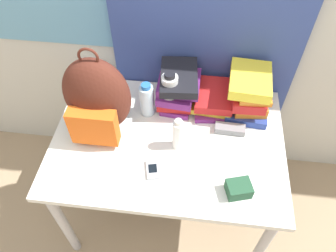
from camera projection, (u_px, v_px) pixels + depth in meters
name	position (u px, v px, depth m)	size (l,w,h in m)	color
desk	(168.00, 149.00, 1.69)	(1.14, 0.80, 0.71)	silver
backpack	(97.00, 99.00, 1.52)	(0.32, 0.25, 0.48)	#512319
book_stack_left	(178.00, 88.00, 1.69)	(0.22, 0.29, 0.21)	#6B2370
book_stack_center	(213.00, 99.00, 1.73)	(0.23, 0.26, 0.10)	#6B2370
book_stack_right	(249.00, 93.00, 1.66)	(0.24, 0.27, 0.23)	navy
water_bottle	(147.00, 100.00, 1.66)	(0.07, 0.07, 0.20)	silver
sports_bottle	(170.00, 94.00, 1.65)	(0.08, 0.08, 0.26)	white
sunscreen_bottle	(178.00, 134.00, 1.53)	(0.05, 0.05, 0.19)	white
cell_phone	(153.00, 169.00, 1.50)	(0.08, 0.11, 0.02)	#B7BCC6
sunglasses_case	(230.00, 129.00, 1.64)	(0.15, 0.06, 0.04)	gray
camera_pouch	(239.00, 189.00, 1.41)	(0.12, 0.11, 0.06)	#234C33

